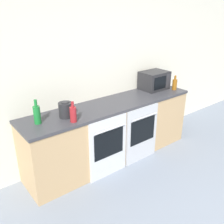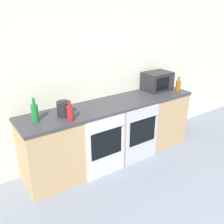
{
  "view_description": "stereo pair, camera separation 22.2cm",
  "coord_description": "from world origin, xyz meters",
  "px_view_note": "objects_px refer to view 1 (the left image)",
  "views": [
    {
      "loc": [
        -2.1,
        -0.57,
        2.2
      ],
      "look_at": [
        -0.0,
        2.1,
        0.78
      ],
      "focal_mm": 40.0,
      "sensor_mm": 36.0,
      "label": 1
    },
    {
      "loc": [
        -1.93,
        -0.7,
        2.2
      ],
      "look_at": [
        -0.0,
        2.1,
        0.78
      ],
      "focal_mm": 40.0,
      "sensor_mm": 36.0,
      "label": 2
    }
  ],
  "objects_px": {
    "oven_right": "(142,134)",
    "kettle": "(66,110)",
    "bottle_red": "(73,114)",
    "bottle_amber": "(175,84)",
    "oven_left": "(108,147)",
    "microwave": "(154,80)",
    "bottle_green": "(37,114)"
  },
  "relations": [
    {
      "from": "bottle_green",
      "to": "bottle_red",
      "type": "bearing_deg",
      "value": -31.69
    },
    {
      "from": "oven_right",
      "to": "kettle",
      "type": "relative_size",
      "value": 4.3
    },
    {
      "from": "microwave",
      "to": "bottle_amber",
      "type": "xyz_separation_m",
      "value": [
        0.25,
        -0.24,
        -0.06
      ]
    },
    {
      "from": "oven_right",
      "to": "bottle_amber",
      "type": "height_order",
      "value": "bottle_amber"
    },
    {
      "from": "microwave",
      "to": "bottle_green",
      "type": "height_order",
      "value": "microwave"
    },
    {
      "from": "microwave",
      "to": "bottle_red",
      "type": "xyz_separation_m",
      "value": [
        -1.76,
        -0.32,
        -0.05
      ]
    },
    {
      "from": "oven_right",
      "to": "bottle_green",
      "type": "height_order",
      "value": "bottle_green"
    },
    {
      "from": "oven_right",
      "to": "microwave",
      "type": "relative_size",
      "value": 1.92
    },
    {
      "from": "bottle_green",
      "to": "bottle_amber",
      "type": "bearing_deg",
      "value": -3.63
    },
    {
      "from": "oven_left",
      "to": "bottle_red",
      "type": "distance_m",
      "value": 0.73
    },
    {
      "from": "oven_left",
      "to": "bottle_amber",
      "type": "height_order",
      "value": "bottle_amber"
    },
    {
      "from": "oven_right",
      "to": "kettle",
      "type": "height_order",
      "value": "kettle"
    },
    {
      "from": "microwave",
      "to": "bottle_red",
      "type": "height_order",
      "value": "microwave"
    },
    {
      "from": "microwave",
      "to": "bottle_amber",
      "type": "bearing_deg",
      "value": -44.68
    },
    {
      "from": "oven_right",
      "to": "bottle_amber",
      "type": "relative_size",
      "value": 3.61
    },
    {
      "from": "oven_left",
      "to": "kettle",
      "type": "relative_size",
      "value": 4.3
    },
    {
      "from": "bottle_amber",
      "to": "bottle_green",
      "type": "bearing_deg",
      "value": 176.37
    },
    {
      "from": "oven_right",
      "to": "bottle_amber",
      "type": "xyz_separation_m",
      "value": [
        0.92,
        0.19,
        0.57
      ]
    },
    {
      "from": "bottle_amber",
      "to": "kettle",
      "type": "bearing_deg",
      "value": 176.75
    },
    {
      "from": "microwave",
      "to": "kettle",
      "type": "relative_size",
      "value": 2.24
    },
    {
      "from": "microwave",
      "to": "bottle_amber",
      "type": "relative_size",
      "value": 1.88
    },
    {
      "from": "bottle_green",
      "to": "bottle_red",
      "type": "height_order",
      "value": "bottle_green"
    },
    {
      "from": "kettle",
      "to": "bottle_red",
      "type": "bearing_deg",
      "value": -89.45
    },
    {
      "from": "bottle_green",
      "to": "kettle",
      "type": "relative_size",
      "value": 1.48
    },
    {
      "from": "bottle_red",
      "to": "bottle_amber",
      "type": "xyz_separation_m",
      "value": [
        2.0,
        0.07,
        -0.01
      ]
    },
    {
      "from": "bottle_green",
      "to": "kettle",
      "type": "bearing_deg",
      "value": -5.77
    },
    {
      "from": "microwave",
      "to": "kettle",
      "type": "distance_m",
      "value": 1.76
    },
    {
      "from": "oven_left",
      "to": "microwave",
      "type": "relative_size",
      "value": 1.92
    },
    {
      "from": "oven_left",
      "to": "oven_right",
      "type": "height_order",
      "value": "same"
    },
    {
      "from": "oven_left",
      "to": "bottle_green",
      "type": "distance_m",
      "value": 1.05
    },
    {
      "from": "bottle_red",
      "to": "kettle",
      "type": "height_order",
      "value": "bottle_red"
    },
    {
      "from": "bottle_red",
      "to": "bottle_green",
      "type": "bearing_deg",
      "value": 148.31
    }
  ]
}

